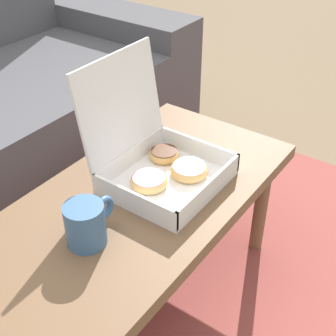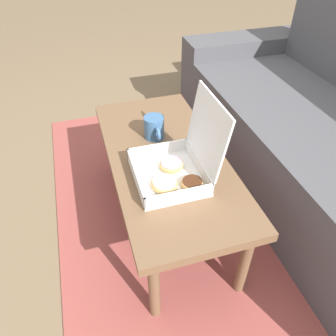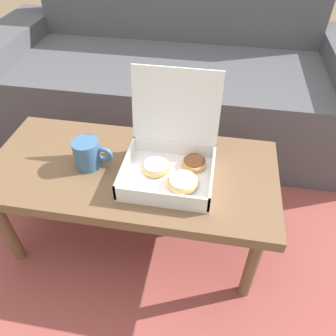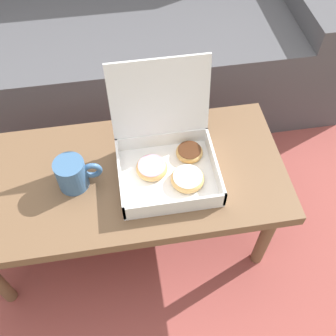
% 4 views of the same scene
% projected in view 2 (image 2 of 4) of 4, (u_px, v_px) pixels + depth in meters
% --- Properties ---
extents(ground_plane, '(12.00, 12.00, 0.00)m').
position_uv_depth(ground_plane, '(180.00, 216.00, 1.71)').
color(ground_plane, '#756047').
extents(area_rug, '(2.21, 1.82, 0.01)m').
position_uv_depth(area_rug, '(232.00, 203.00, 1.77)').
color(area_rug, '#994742').
rests_on(area_rug, ground_plane).
extents(couch, '(2.09, 0.86, 0.94)m').
position_uv_depth(couch, '(334.00, 141.00, 1.69)').
color(couch, '#4C4C51').
rests_on(couch, ground_plane).
extents(coffee_table, '(1.04, 0.48, 0.42)m').
position_uv_depth(coffee_table, '(166.00, 164.00, 1.45)').
color(coffee_table, brown).
rests_on(coffee_table, ground_plane).
extents(pastry_box, '(0.30, 0.31, 0.33)m').
position_uv_depth(pastry_box, '(179.00, 166.00, 1.27)').
color(pastry_box, white).
rests_on(pastry_box, coffee_table).
extents(coffee_mug, '(0.14, 0.09, 0.11)m').
position_uv_depth(coffee_mug, '(154.00, 128.00, 1.49)').
color(coffee_mug, '#3D6693').
rests_on(coffee_mug, coffee_table).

